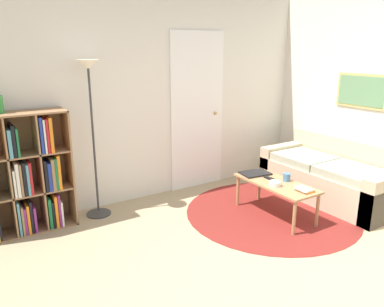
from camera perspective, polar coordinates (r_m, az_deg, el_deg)
name	(u,v)px	position (r m, az deg, el deg)	size (l,w,h in m)	color
ground_plane	(308,300)	(3.19, 17.23, -20.51)	(14.00, 14.00, 0.00)	tan
wall_back	(153,95)	(4.69, -5.90, 8.80)	(7.48, 0.11, 2.60)	silver
wall_right	(359,94)	(5.22, 24.16, 8.33)	(0.08, 5.56, 2.60)	silver
rug	(271,212)	(4.52, 12.00, -8.72)	(1.99, 1.99, 0.01)	maroon
bookshelf	(22,178)	(4.17, -24.45, -3.37)	(0.91, 0.34, 1.25)	#936B47
floor_lamp	(90,98)	(4.15, -15.24, 8.19)	(0.28, 0.28, 1.74)	#333333
couch	(332,177)	(5.10, 20.62, -3.40)	(0.81, 1.70, 0.73)	#CCB793
coffee_table	(276,186)	(4.32, 12.66, -4.87)	(0.43, 0.98, 0.40)	#AD7F51
laptop	(255,173)	(4.53, 9.61, -2.99)	(0.36, 0.28, 0.02)	black
bowl	(275,184)	(4.18, 12.51, -4.50)	(0.13, 0.13, 0.05)	silver
book_stack_on_table	(304,189)	(4.11, 16.74, -5.27)	(0.14, 0.18, 0.04)	orange
cup	(287,177)	(4.35, 14.23, -3.54)	(0.08, 0.08, 0.09)	teal
remote	(270,179)	(4.38, 11.81, -3.77)	(0.05, 0.17, 0.02)	black
bottle_right	(0,104)	(4.02, -27.24, 6.73)	(0.06, 0.06, 0.22)	#2D8438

